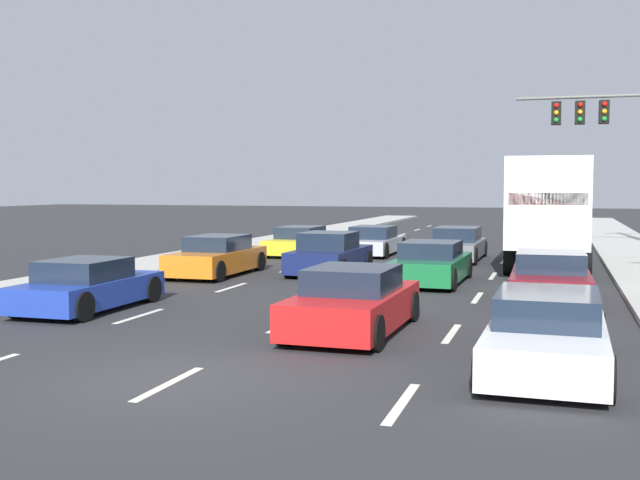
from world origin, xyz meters
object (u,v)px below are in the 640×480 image
object	(u,v)px
car_orange	(217,257)
box_truck	(549,207)
car_gray	(457,245)
car_blue	(88,286)
car_navy	(330,255)
car_yellow	(300,242)
car_maroon	(551,279)
car_green	(431,264)
car_red	(353,303)
traffic_signal_mast	(610,125)
car_silver	(374,242)
car_white	(547,334)

from	to	relation	value
car_orange	box_truck	world-z (taller)	box_truck
car_gray	box_truck	distance (m)	4.54
car_blue	car_navy	xyz separation A→B (m)	(3.23, 8.73, 0.06)
car_yellow	car_orange	bearing A→B (deg)	-91.50
car_yellow	car_maroon	xyz separation A→B (m)	(10.03, -10.57, 0.02)
car_orange	car_green	size ratio (longest dim) A/B	1.00
car_navy	car_red	bearing A→B (deg)	-71.07
car_blue	car_red	world-z (taller)	car_red
car_gray	traffic_signal_mast	size ratio (longest dim) A/B	0.67
box_truck	car_maroon	xyz separation A→B (m)	(0.13, -7.62, -1.57)
car_navy	car_gray	world-z (taller)	car_navy
car_yellow	car_silver	xyz separation A→B (m)	(2.91, 0.91, 0.00)
car_yellow	car_silver	bearing A→B (deg)	17.26
car_yellow	car_red	bearing A→B (deg)	-68.00
box_truck	car_yellow	bearing A→B (deg)	163.40
car_white	car_orange	bearing A→B (deg)	135.37
car_orange	car_silver	size ratio (longest dim) A/B	0.98
traffic_signal_mast	box_truck	bearing A→B (deg)	-108.42
car_red	traffic_signal_mast	size ratio (longest dim) A/B	0.61
car_gray	car_orange	bearing A→B (deg)	-132.25
car_blue	car_navy	distance (m)	9.31
car_navy	car_gray	xyz separation A→B (m)	(3.39, 5.90, -0.02)
car_maroon	traffic_signal_mast	size ratio (longest dim) A/B	0.60
car_orange	car_silver	world-z (taller)	car_orange
car_green	car_white	xyz separation A→B (m)	(3.36, -10.03, -0.01)
car_yellow	car_red	size ratio (longest dim) A/B	1.07
car_orange	car_maroon	distance (m)	10.62
car_silver	car_green	size ratio (longest dim) A/B	1.02
car_white	car_navy	bearing A→B (deg)	120.83
car_silver	car_red	xyz separation A→B (m)	(3.49, -16.76, 0.04)
car_orange	car_green	bearing A→B (deg)	-0.65
car_blue	traffic_signal_mast	xyz separation A→B (m)	(12.27, 18.81, 4.83)
car_yellow	car_red	xyz separation A→B (m)	(6.41, -15.86, 0.04)
box_truck	traffic_signal_mast	xyz separation A→B (m)	(2.25, 6.77, 3.23)
car_navy	traffic_signal_mast	world-z (taller)	traffic_signal_mast
car_silver	car_red	size ratio (longest dim) A/B	1.05
box_truck	car_white	size ratio (longest dim) A/B	1.85
car_navy	car_white	xyz separation A→B (m)	(6.92, -11.60, -0.05)
car_gray	car_yellow	bearing A→B (deg)	176.80
car_orange	car_maroon	size ratio (longest dim) A/B	1.05
car_red	box_truck	bearing A→B (deg)	74.84
car_navy	car_maroon	world-z (taller)	car_navy
car_gray	car_red	distance (m)	15.49
car_silver	car_white	bearing A→B (deg)	-69.22
car_silver	car_red	distance (m)	17.12
car_red	traffic_signal_mast	xyz separation A→B (m)	(5.75, 19.67, 4.79)
car_navy	car_white	bearing A→B (deg)	-59.17
car_blue	car_green	xyz separation A→B (m)	(6.79, 7.16, 0.02)
car_silver	traffic_signal_mast	distance (m)	10.82
car_silver	car_maroon	xyz separation A→B (m)	(7.12, -11.48, 0.02)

